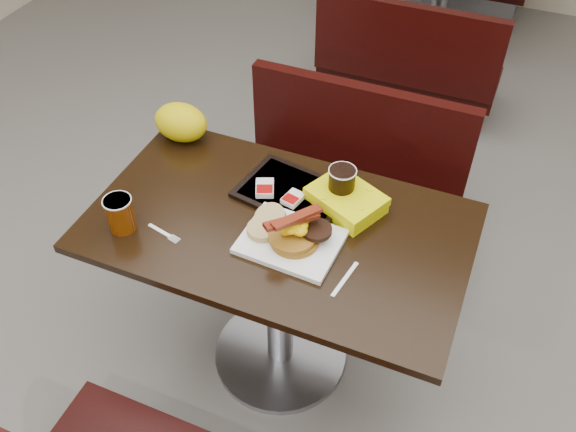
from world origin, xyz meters
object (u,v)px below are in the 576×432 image
at_px(coffee_cup_near, 120,214).
at_px(knife, 345,279).
at_px(tray, 293,193).
at_px(table_near, 280,298).
at_px(bench_far_s, 412,52).
at_px(hashbrown_sleeve_right, 293,199).
at_px(bench_near_n, 343,182).
at_px(hashbrown_sleeve_left, 265,188).
at_px(fork, 160,230).
at_px(pancake_stack, 295,237).
at_px(clamshell, 346,200).
at_px(platter, 291,241).
at_px(paper_bag, 181,122).
at_px(coffee_cup_far, 342,184).

relative_size(coffee_cup_near, knife, 0.79).
bearing_deg(tray, table_near, -76.41).
height_order(coffee_cup_near, knife, coffee_cup_near).
height_order(bench_far_s, hashbrown_sleeve_right, hashbrown_sleeve_right).
xyz_separation_m(bench_near_n, hashbrown_sleeve_left, (-0.10, -0.59, 0.42)).
xyz_separation_m(table_near, knife, (0.27, -0.13, 0.38)).
xyz_separation_m(bench_far_s, coffee_cup_near, (-0.44, -2.10, 0.45)).
bearing_deg(coffee_cup_near, knife, 5.32).
xyz_separation_m(fork, hashbrown_sleeve_right, (0.34, 0.27, 0.02)).
height_order(table_near, bench_far_s, table_near).
height_order(pancake_stack, clamshell, clamshell).
bearing_deg(platter, pancake_stack, -2.65).
relative_size(bench_far_s, paper_bag, 5.02).
bearing_deg(pancake_stack, clamshell, 67.63).
relative_size(table_near, coffee_cup_far, 10.30).
bearing_deg(hashbrown_sleeve_right, tray, 125.48).
relative_size(bench_near_n, fork, 8.07).
bearing_deg(paper_bag, bench_far_s, 72.86).
xyz_separation_m(coffee_cup_near, hashbrown_sleeve_right, (0.45, 0.30, -0.03)).
relative_size(table_near, bench_near_n, 1.20).
relative_size(hashbrown_sleeve_left, clamshell, 0.35).
relative_size(tray, hashbrown_sleeve_left, 4.35).
height_order(fork, coffee_cup_far, coffee_cup_far).
xyz_separation_m(bench_near_n, pancake_stack, (0.08, -0.76, 0.42)).
xyz_separation_m(fork, hashbrown_sleeve_left, (0.23, 0.28, 0.03)).
xyz_separation_m(hashbrown_sleeve_left, hashbrown_sleeve_right, (0.10, -0.01, -0.00)).
bearing_deg(pancake_stack, platter, 174.61).
bearing_deg(coffee_cup_far, bench_far_s, 94.81).
bearing_deg(platter, hashbrown_sleeve_left, 136.12).
xyz_separation_m(knife, paper_bag, (-0.77, 0.41, 0.07)).
bearing_deg(hashbrown_sleeve_left, table_near, -72.34).
bearing_deg(bench_near_n, hashbrown_sleeve_left, -99.34).
bearing_deg(platter, fork, -162.03).
relative_size(coffee_cup_near, coffee_cup_far, 1.00).
bearing_deg(pancake_stack, paper_bag, 149.70).
bearing_deg(hashbrown_sleeve_right, platter, -57.09).
height_order(knife, hashbrown_sleeve_left, hashbrown_sleeve_left).
xyz_separation_m(hashbrown_sleeve_left, coffee_cup_far, (0.24, 0.06, 0.05)).
bearing_deg(table_near, clamshell, 42.39).
bearing_deg(hashbrown_sleeve_left, tray, -2.03).
distance_m(coffee_cup_near, coffee_cup_far, 0.70).
bearing_deg(bench_near_n, fork, -110.87).
bearing_deg(hashbrown_sleeve_right, pancake_stack, -53.19).
relative_size(bench_far_s, hashbrown_sleeve_left, 12.49).
bearing_deg(tray, coffee_cup_far, 20.60).
height_order(knife, paper_bag, paper_bag).
height_order(coffee_cup_near, hashbrown_sleeve_left, coffee_cup_near).
distance_m(table_near, bench_near_n, 0.70).
xyz_separation_m(tray, coffee_cup_far, (0.16, 0.03, 0.07)).
bearing_deg(clamshell, bench_near_n, 132.27).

